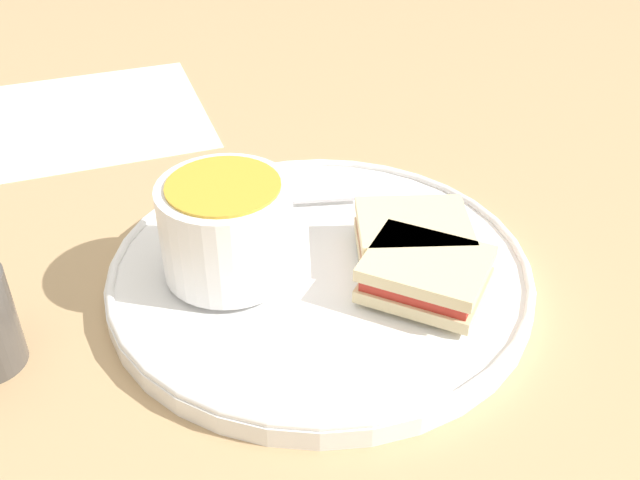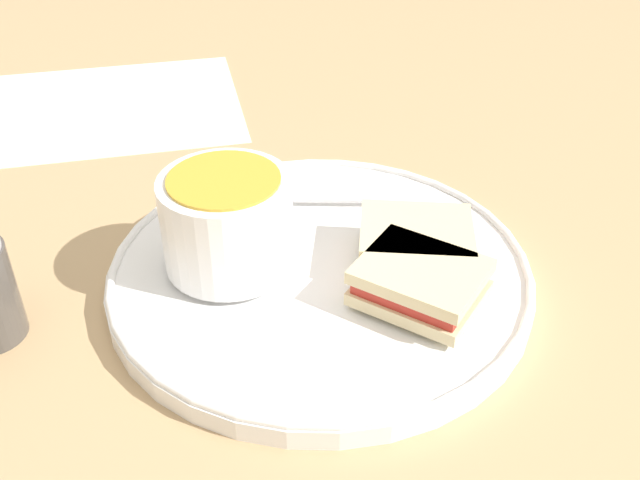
# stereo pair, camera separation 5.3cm
# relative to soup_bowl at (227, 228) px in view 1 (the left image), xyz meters

# --- Properties ---
(ground_plane) EXTENTS (2.40, 2.40, 0.00)m
(ground_plane) POSITION_rel_soup_bowl_xyz_m (-0.01, -0.06, -0.05)
(ground_plane) COLOR tan
(plate) EXTENTS (0.31, 0.31, 0.02)m
(plate) POSITION_rel_soup_bowl_xyz_m (-0.01, -0.06, -0.04)
(plate) COLOR white
(plate) RESTS_ON ground_plane
(soup_bowl) EXTENTS (0.09, 0.09, 0.07)m
(soup_bowl) POSITION_rel_soup_bowl_xyz_m (0.00, 0.00, 0.00)
(soup_bowl) COLOR white
(soup_bowl) RESTS_ON plate
(spoon) EXTENTS (0.03, 0.11, 0.01)m
(spoon) POSITION_rel_soup_bowl_xyz_m (0.08, -0.03, -0.03)
(spoon) COLOR silver
(spoon) RESTS_ON plate
(sandwich_half_near) EXTENTS (0.10, 0.10, 0.03)m
(sandwich_half_near) POSITION_rel_soup_bowl_xyz_m (-0.05, -0.13, -0.02)
(sandwich_half_near) COLOR beige
(sandwich_half_near) RESTS_ON plate
(sandwich_half_far) EXTENTS (0.08, 0.09, 0.03)m
(sandwich_half_far) POSITION_rel_soup_bowl_xyz_m (-0.01, -0.13, -0.02)
(sandwich_half_far) COLOR beige
(sandwich_half_far) RESTS_ON plate
(menu_sheet) EXTENTS (0.26, 0.31, 0.00)m
(menu_sheet) POSITION_rel_soup_bowl_xyz_m (0.31, 0.14, -0.05)
(menu_sheet) COLOR white
(menu_sheet) RESTS_ON ground_plane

